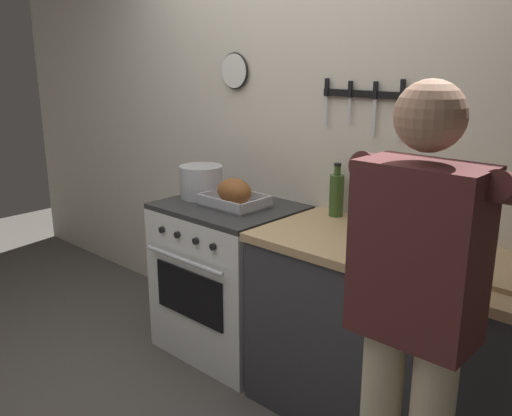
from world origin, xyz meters
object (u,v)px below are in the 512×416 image
(stock_pot, at_px, (201,182))
(cutting_board, at_px, (483,273))
(person_cook, at_px, (417,307))
(stove, at_px, (229,278))
(bottle_wine_red, at_px, (357,202))
(bottle_soy_sauce, at_px, (385,218))
(bottle_dish_soap, at_px, (425,224))
(bottle_olive_oil, at_px, (337,194))
(roasting_pan, at_px, (234,195))

(stock_pot, xyz_separation_m, cutting_board, (1.71, -0.08, -0.09))
(person_cook, bearing_deg, stove, 59.10)
(cutting_board, height_order, bottle_wine_red, bottle_wine_red)
(person_cook, xyz_separation_m, bottle_wine_red, (-0.69, 0.73, 0.07))
(bottle_soy_sauce, bearing_deg, stove, -172.73)
(person_cook, xyz_separation_m, bottle_dish_soap, (-0.32, 0.70, 0.05))
(stove, height_order, bottle_soy_sauce, bottle_soy_sauce)
(bottle_dish_soap, bearing_deg, bottle_olive_oil, 167.92)
(stock_pot, bearing_deg, bottle_olive_oil, 14.87)
(stove, distance_m, bottle_soy_sauce, 1.08)
(bottle_wine_red, bearing_deg, cutting_board, -16.02)
(roasting_pan, height_order, bottle_dish_soap, bottle_dish_soap)
(person_cook, relative_size, bottle_wine_red, 5.48)
(roasting_pan, height_order, bottle_soy_sauce, bottle_soy_sauce)
(stove, height_order, bottle_olive_oil, bottle_olive_oil)
(cutting_board, xyz_separation_m, bottle_wine_red, (-0.71, 0.20, 0.12))
(person_cook, distance_m, bottle_soy_sauce, 0.88)
(roasting_pan, distance_m, stock_pot, 0.29)
(cutting_board, bearing_deg, stock_pot, 177.35)
(bottle_olive_oil, height_order, bottle_wine_red, bottle_wine_red)
(stove, height_order, bottle_wine_red, bottle_wine_red)
(bottle_dish_soap, bearing_deg, bottle_soy_sauce, 178.10)
(stove, height_order, roasting_pan, roasting_pan)
(bottle_wine_red, bearing_deg, bottle_dish_soap, -3.96)
(bottle_wine_red, xyz_separation_m, bottle_dish_soap, (0.37, -0.03, -0.03))
(stove, height_order, person_cook, person_cook)
(stock_pot, height_order, bottle_olive_oil, bottle_olive_oil)
(stock_pot, bearing_deg, person_cook, -19.61)
(cutting_board, distance_m, bottle_wine_red, 0.74)
(stove, distance_m, bottle_dish_soap, 1.26)
(bottle_olive_oil, bearing_deg, bottle_dish_soap, -12.08)
(cutting_board, distance_m, bottle_soy_sauce, 0.57)
(stove, relative_size, bottle_wine_red, 2.97)
(person_cook, bearing_deg, roasting_pan, 58.44)
(roasting_pan, distance_m, bottle_soy_sauce, 0.89)
(stove, distance_m, roasting_pan, 0.52)
(stock_pot, height_order, bottle_wine_red, bottle_wine_red)
(bottle_olive_oil, bearing_deg, person_cook, -43.09)
(bottle_olive_oil, relative_size, bottle_wine_red, 0.93)
(roasting_pan, relative_size, cutting_board, 0.98)
(person_cook, height_order, bottle_olive_oil, person_cook)
(person_cook, relative_size, roasting_pan, 4.72)
(bottle_olive_oil, distance_m, bottle_dish_soap, 0.57)
(cutting_board, xyz_separation_m, bottle_soy_sauce, (-0.54, 0.18, 0.07))
(person_cook, height_order, cutting_board, person_cook)
(cutting_board, distance_m, bottle_olive_oil, 0.94)
(cutting_board, bearing_deg, person_cook, -91.21)
(stove, bearing_deg, person_cook, -22.09)
(stock_pot, relative_size, bottle_wine_red, 0.84)
(stock_pot, xyz_separation_m, bottle_olive_oil, (0.82, 0.22, 0.02))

